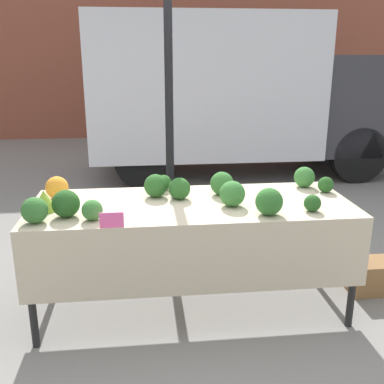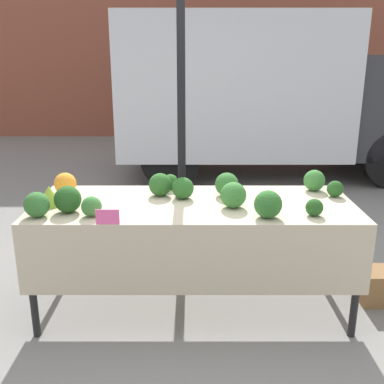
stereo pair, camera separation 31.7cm
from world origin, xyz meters
name	(u,v)px [view 1 (the left image)]	position (x,y,z in m)	size (l,w,h in m)	color
ground_plane	(192,306)	(0.00, 0.00, 0.00)	(40.00, 40.00, 0.00)	gray
building_facade	(154,31)	(0.00, 7.84, 2.37)	(16.00, 0.60, 4.75)	brown
tent_pole	(169,112)	(-0.11, 0.81, 1.39)	(0.07, 0.07, 2.77)	black
parked_truck	(237,92)	(1.14, 3.98, 1.30)	(4.82, 1.81, 2.42)	silver
market_table	(193,219)	(0.00, -0.07, 0.74)	(2.28, 0.88, 0.84)	beige
orange_cauliflower	(57,188)	(-0.97, 0.21, 0.92)	(0.17, 0.17, 0.17)	orange
romanesco_head	(44,201)	(-1.01, -0.06, 0.91)	(0.18, 0.18, 0.14)	#93B238
broccoli_head_0	(35,210)	(-1.02, -0.29, 0.92)	(0.17, 0.17, 0.17)	#336B2D
broccoli_head_1	(179,188)	(-0.08, 0.10, 0.92)	(0.16, 0.16, 0.16)	#285B23
broccoli_head_2	(66,204)	(-0.84, -0.20, 0.93)	(0.18, 0.18, 0.18)	#23511E
broccoli_head_3	(232,194)	(0.27, -0.10, 0.93)	(0.18, 0.18, 0.18)	#387533
broccoli_head_4	(222,183)	(0.24, 0.17, 0.92)	(0.18, 0.18, 0.18)	#336B2D
broccoli_head_5	(312,203)	(0.78, -0.27, 0.89)	(0.12, 0.12, 0.12)	#23511E
broccoli_head_6	(326,185)	(1.05, 0.14, 0.90)	(0.12, 0.12, 0.12)	#23511E
broccoli_head_7	(304,177)	(0.93, 0.30, 0.92)	(0.16, 0.16, 0.16)	#387533
broccoli_head_8	(164,183)	(-0.18, 0.34, 0.90)	(0.12, 0.12, 0.12)	#285B23
broccoli_head_9	(269,202)	(0.47, -0.30, 0.93)	(0.18, 0.18, 0.18)	#2D6628
broccoli_head_10	(92,210)	(-0.67, -0.28, 0.90)	(0.13, 0.13, 0.13)	#387533
broccoli_head_11	(156,186)	(-0.25, 0.17, 0.92)	(0.17, 0.17, 0.17)	#285B23
price_sign	(112,220)	(-0.54, -0.42, 0.89)	(0.15, 0.01, 0.10)	#F45B9E
produce_crate	(378,276)	(1.53, 0.09, 0.13)	(0.49, 0.27, 0.26)	olive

